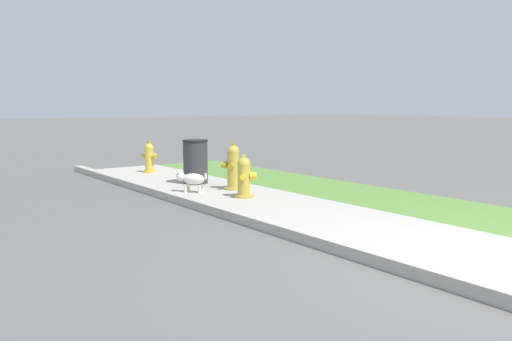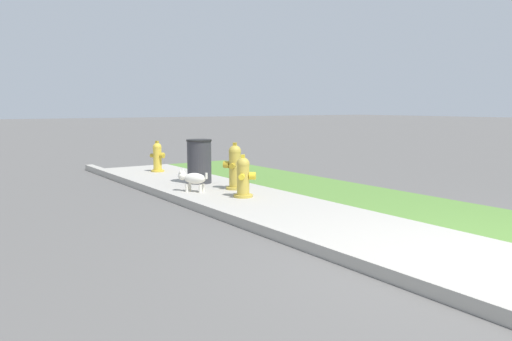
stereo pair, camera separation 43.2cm
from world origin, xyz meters
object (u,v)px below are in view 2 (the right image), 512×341
fire_hydrant_far_end (158,157)px  trash_bin (199,162)px  fire_hydrant_at_driveway (243,177)px  small_white_dog (193,179)px  fire_hydrant_near_corner (235,167)px

fire_hydrant_far_end → trash_bin: (1.96, -0.01, 0.08)m
fire_hydrant_at_driveway → small_white_dog: fire_hydrant_at_driveway is taller
fire_hydrant_far_end → fire_hydrant_at_driveway: fire_hydrant_far_end is taller
trash_bin → small_white_dog: bearing=-34.7°
fire_hydrant_far_end → small_white_dog: 2.79m
fire_hydrant_at_driveway → trash_bin: (-1.68, 0.11, 0.09)m
fire_hydrant_at_driveway → small_white_dog: 1.00m
fire_hydrant_far_end → small_white_dog: fire_hydrant_far_end is taller
small_white_dog → fire_hydrant_near_corner: bearing=-137.9°
fire_hydrant_at_driveway → small_white_dog: size_ratio=1.41×
fire_hydrant_at_driveway → trash_bin: bearing=-142.6°
fire_hydrant_near_corner → trash_bin: trash_bin is taller
fire_hydrant_near_corner → trash_bin: (-0.95, -0.18, 0.02)m
fire_hydrant_near_corner → small_white_dog: size_ratio=1.69×
fire_hydrant_at_driveway → trash_bin: size_ratio=0.83×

